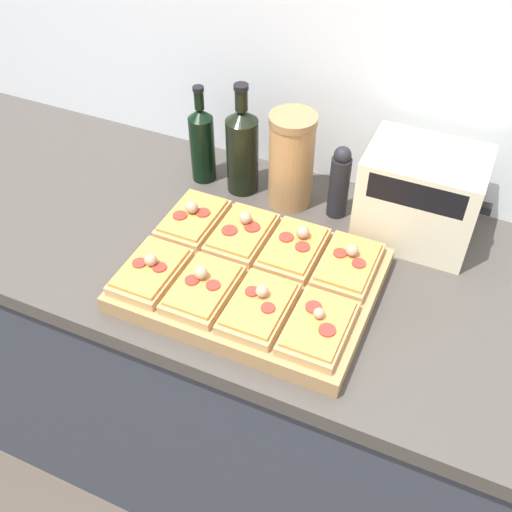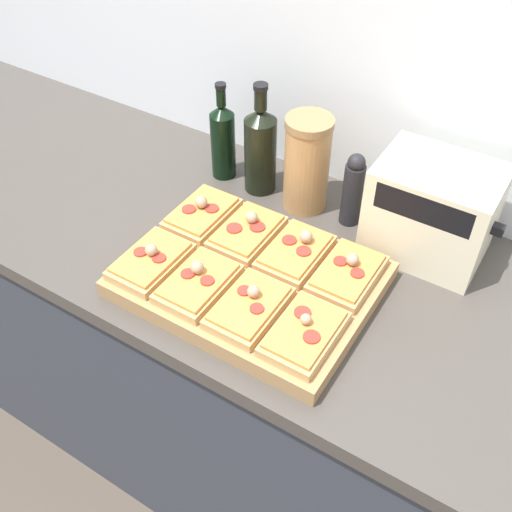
# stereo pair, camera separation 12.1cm
# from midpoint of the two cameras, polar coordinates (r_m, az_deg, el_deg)

# --- Properties ---
(wall_back) EXTENTS (6.00, 0.06, 2.50)m
(wall_back) POSITION_cam_midpoint_polar(r_m,az_deg,el_deg) (1.40, 5.18, 18.91)
(wall_back) COLOR silver
(wall_back) RESTS_ON ground_plane
(kitchen_counter) EXTENTS (2.63, 0.67, 0.93)m
(kitchen_counter) POSITION_cam_midpoint_polar(r_m,az_deg,el_deg) (1.66, -0.90, -11.73)
(kitchen_counter) COLOR #333842
(kitchen_counter) RESTS_ON ground_plane
(cutting_board) EXTENTS (0.49, 0.37, 0.04)m
(cutting_board) POSITION_cam_midpoint_polar(r_m,az_deg,el_deg) (1.22, -3.42, -2.35)
(cutting_board) COLOR #A37A4C
(cutting_board) RESTS_ON kitchen_counter
(pizza_slice_back_left) EXTENTS (0.11, 0.17, 0.06)m
(pizza_slice_back_left) POSITION_cam_midpoint_polar(r_m,az_deg,el_deg) (1.33, -8.64, 3.48)
(pizza_slice_back_left) COLOR tan
(pizza_slice_back_left) RESTS_ON cutting_board
(pizza_slice_back_midleft) EXTENTS (0.11, 0.17, 0.05)m
(pizza_slice_back_midleft) POSITION_cam_midpoint_polar(r_m,az_deg,el_deg) (1.28, -4.06, 2.12)
(pizza_slice_back_midleft) COLOR tan
(pizza_slice_back_midleft) RESTS_ON cutting_board
(pizza_slice_back_midright) EXTENTS (0.11, 0.17, 0.06)m
(pizza_slice_back_midright) POSITION_cam_midpoint_polar(r_m,az_deg,el_deg) (1.24, 0.85, 0.66)
(pizza_slice_back_midright) COLOR tan
(pizza_slice_back_midright) RESTS_ON cutting_board
(pizza_slice_back_right) EXTENTS (0.11, 0.17, 0.05)m
(pizza_slice_back_right) POSITION_cam_midpoint_polar(r_m,az_deg,el_deg) (1.21, 5.97, -0.92)
(pizza_slice_back_right) COLOR tan
(pizza_slice_back_right) RESTS_ON cutting_board
(pizza_slice_front_left) EXTENTS (0.11, 0.17, 0.05)m
(pizza_slice_front_left) POSITION_cam_midpoint_polar(r_m,az_deg,el_deg) (1.22, -12.83, -1.48)
(pizza_slice_front_left) COLOR tan
(pizza_slice_front_left) RESTS_ON cutting_board
(pizza_slice_front_midleft) EXTENTS (0.11, 0.17, 0.05)m
(pizza_slice_front_midleft) POSITION_cam_midpoint_polar(r_m,az_deg,el_deg) (1.17, -8.04, -3.16)
(pizza_slice_front_midleft) COLOR tan
(pizza_slice_front_midleft) RESTS_ON cutting_board
(pizza_slice_front_midright) EXTENTS (0.11, 0.17, 0.05)m
(pizza_slice_front_midright) POSITION_cam_midpoint_polar(r_m,az_deg,el_deg) (1.13, -2.80, -4.99)
(pizza_slice_front_midright) COLOR tan
(pizza_slice_front_midright) RESTS_ON cutting_board
(pizza_slice_front_right) EXTENTS (0.11, 0.17, 0.05)m
(pizza_slice_front_right) POSITION_cam_midpoint_polar(r_m,az_deg,el_deg) (1.09, 2.80, -6.90)
(pizza_slice_front_right) COLOR tan
(pizza_slice_front_right) RESTS_ON cutting_board
(olive_oil_bottle) EXTENTS (0.06, 0.06, 0.25)m
(olive_oil_bottle) POSITION_cam_midpoint_polar(r_m,az_deg,el_deg) (1.48, -7.55, 10.56)
(olive_oil_bottle) COLOR black
(olive_oil_bottle) RESTS_ON kitchen_counter
(wine_bottle) EXTENTS (0.08, 0.08, 0.28)m
(wine_bottle) POSITION_cam_midpoint_polar(r_m,az_deg,el_deg) (1.42, -3.80, 10.06)
(wine_bottle) COLOR black
(wine_bottle) RESTS_ON kitchen_counter
(grain_jar_tall) EXTENTS (0.11, 0.11, 0.23)m
(grain_jar_tall) POSITION_cam_midpoint_polar(r_m,az_deg,el_deg) (1.38, 0.84, 9.00)
(grain_jar_tall) COLOR #AD7F4C
(grain_jar_tall) RESTS_ON kitchen_counter
(pepper_mill) EXTENTS (0.05, 0.05, 0.18)m
(pepper_mill) POSITION_cam_midpoint_polar(r_m,az_deg,el_deg) (1.36, 5.41, 6.90)
(pepper_mill) COLOR black
(pepper_mill) RESTS_ON kitchen_counter
(toaster_oven) EXTENTS (0.27, 0.18, 0.21)m
(toaster_oven) POSITION_cam_midpoint_polar(r_m,az_deg,el_deg) (1.32, 12.83, 5.45)
(toaster_oven) COLOR beige
(toaster_oven) RESTS_ON kitchen_counter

